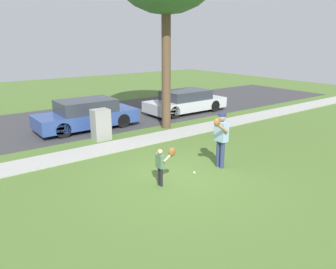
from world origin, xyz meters
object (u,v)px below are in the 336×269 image
object	(u,v)px
utility_cabinet	(101,125)
parked_sedan_silver	(186,102)
baseball	(194,173)
parked_wagon_blue	(87,115)
person_adult	(221,135)
person_child	(163,161)

from	to	relation	value
utility_cabinet	parked_sedan_silver	world-z (taller)	utility_cabinet
baseball	parked_wagon_blue	xyz separation A→B (m)	(-0.46, 6.83, 0.62)
parked_wagon_blue	person_adult	bearing A→B (deg)	101.79
baseball	parked_sedan_silver	world-z (taller)	parked_sedan_silver
parked_sedan_silver	utility_cabinet	bearing A→B (deg)	17.30
person_child	baseball	size ratio (longest dim) A/B	14.91
utility_cabinet	parked_wagon_blue	world-z (taller)	parked_wagon_blue
person_child	parked_wagon_blue	bearing A→B (deg)	84.13
baseball	parked_wagon_blue	size ratio (longest dim) A/B	0.02
baseball	utility_cabinet	distance (m)	5.02
person_adult	parked_wagon_blue	bearing A→B (deg)	-77.75
baseball	utility_cabinet	xyz separation A→B (m)	(-0.67, 4.94, 0.59)
person_child	parked_sedan_silver	world-z (taller)	parked_sedan_silver
baseball	parked_sedan_silver	bearing A→B (deg)	51.99
person_adult	baseball	xyz separation A→B (m)	(-0.98, 0.08, -1.05)
person_adult	parked_sedan_silver	distance (m)	8.15
baseball	parked_sedan_silver	size ratio (longest dim) A/B	0.02
parked_wagon_blue	parked_sedan_silver	world-z (taller)	parked_wagon_blue
person_child	parked_wagon_blue	xyz separation A→B (m)	(0.77, 6.91, -0.05)
person_adult	parked_sedan_silver	xyz separation A→B (m)	(4.34, 6.88, -0.47)
person_adult	parked_wagon_blue	size ratio (longest dim) A/B	0.39
person_child	parked_sedan_silver	size ratio (longest dim) A/B	0.24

